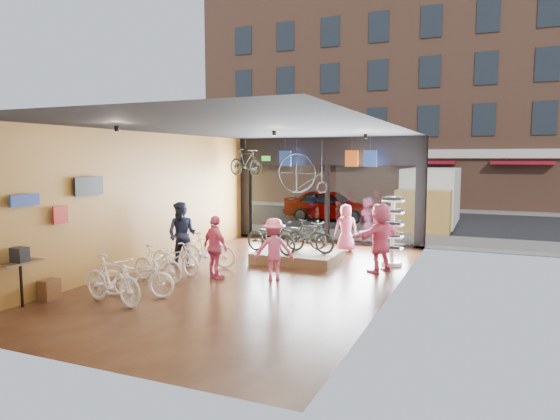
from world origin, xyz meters
The scene contains 34 objects.
ground_plane centered at (0.00, 0.00, -0.02)m, with size 7.00×12.00×0.04m, color black.
ceiling centered at (0.00, 0.00, 3.82)m, with size 7.00×12.00×0.04m, color black.
wall_left centered at (-3.52, 0.00, 1.90)m, with size 0.04×12.00×3.80m, color brown.
wall_right centered at (3.52, 0.00, 1.90)m, with size 0.04×12.00×3.80m, color beige.
wall_back centered at (0.00, -6.02, 1.90)m, with size 7.00×0.04×3.80m, color beige.
storefront centered at (0.00, 6.00, 1.90)m, with size 7.00×0.26×3.80m, color black, non-canonical shape.
exit_sign centered at (-2.40, 5.88, 3.05)m, with size 0.35×0.06×0.18m, color #198C26.
street_road centered at (0.00, 15.00, -0.01)m, with size 30.00×18.00×0.02m, color black.
sidewalk_near centered at (0.00, 7.20, 0.06)m, with size 30.00×2.40×0.12m, color slate.
sidewalk_far centered at (0.00, 19.00, 0.06)m, with size 30.00×2.00×0.12m, color slate.
opposite_building centered at (0.00, 21.50, 7.00)m, with size 26.00×5.00×14.00m, color brown.
street_car centered at (-1.77, 12.00, 0.76)m, with size 1.80×4.48×1.53m, color gray.
box_truck centered at (3.05, 11.00, 1.30)m, with size 2.19×6.58×2.59m, color silver, non-canonical shape.
floor_bike_1 centered at (-1.76, -3.33, 0.52)m, with size 0.49×1.74×1.05m, color white.
floor_bike_2 centered at (-1.65, -2.69, 0.46)m, with size 0.61×1.75×0.92m, color white.
floor_bike_3 centered at (-2.04, -1.42, 0.46)m, with size 0.43×1.53×0.92m, color white.
floor_bike_4 centered at (-2.16, -0.49, 0.46)m, with size 0.61×1.75×0.92m, color white.
floor_bike_5 centered at (-1.76, 0.51, 0.50)m, with size 0.47×1.65×0.99m, color white.
display_platform centered at (0.29, 2.22, 0.15)m, with size 2.40×1.80×0.30m, color #493621.
display_bike_left centered at (-0.36, 1.73, 0.77)m, with size 0.63×1.80×0.95m, color black.
display_bike_mid centered at (0.66, 2.24, 0.78)m, with size 0.45×1.60×0.96m, color black.
display_bike_right centered at (0.19, 2.81, 0.73)m, with size 0.57×1.63×0.86m, color black.
customer_1 centered at (-2.50, 0.34, 0.92)m, with size 0.89×0.70×1.84m, color #161C33.
customer_2 centered at (-0.89, -0.55, 0.81)m, with size 0.95×0.40×1.62m, color #CC4C72.
customer_3 centered at (0.55, -0.13, 0.79)m, with size 1.02×0.59×1.58m, color #CC4C72.
customer_4 centered at (1.15, 4.40, 0.78)m, with size 0.76×0.50×1.56m, color #CC4C72.
customer_5 centered at (2.80, 1.87, 0.94)m, with size 1.74×0.55×1.87m, color #CC4C72.
sunglasses_rack centered at (2.95, 2.83, 0.99)m, with size 0.59×0.48×1.99m, color white, non-canonical shape.
wall_merch centered at (-3.38, -3.50, 1.30)m, with size 0.40×2.40×2.60m, color navy, non-canonical shape.
penny_farthing centered at (-0.46, 4.79, 2.50)m, with size 1.74×0.06×1.39m, color black, non-canonical shape.
hung_bike centered at (-2.42, 4.20, 2.93)m, with size 0.45×1.58×0.95m, color black.
jersey_left centered at (-1.34, 5.20, 3.05)m, with size 0.45×0.03×0.55m, color #1E3F99.
jersey_mid centered at (1.10, 5.20, 3.05)m, with size 0.45×0.03×0.55m, color #CC5919.
jersey_right centered at (1.73, 5.20, 3.05)m, with size 0.45×0.03×0.55m, color #1E3F99.
Camera 1 is at (5.48, -11.41, 3.08)m, focal length 32.00 mm.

